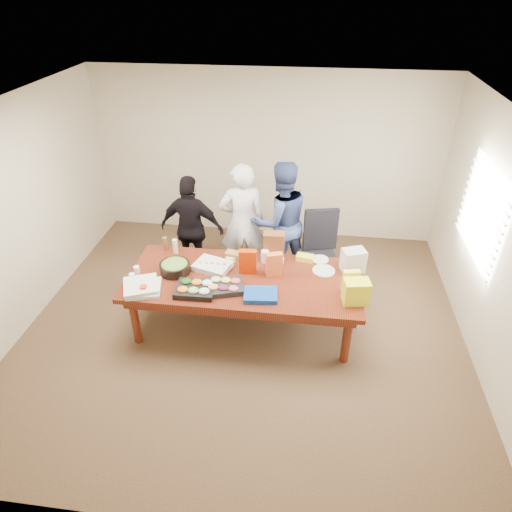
# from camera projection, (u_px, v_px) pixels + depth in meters

# --- Properties ---
(floor) EXTENTS (5.50, 5.00, 0.02)m
(floor) POSITION_uv_depth(u_px,v_px,m) (244.00, 326.00, 5.76)
(floor) COLOR #47301E
(floor) RESTS_ON ground
(ceiling) EXTENTS (5.50, 5.00, 0.02)m
(ceiling) POSITION_uv_depth(u_px,v_px,m) (240.00, 113.00, 4.28)
(ceiling) COLOR white
(ceiling) RESTS_ON wall_back
(wall_back) EXTENTS (5.50, 0.04, 2.70)m
(wall_back) POSITION_uv_depth(u_px,v_px,m) (267.00, 157.00, 7.10)
(wall_back) COLOR beige
(wall_back) RESTS_ON floor
(wall_front) EXTENTS (5.50, 0.04, 2.70)m
(wall_front) POSITION_uv_depth(u_px,v_px,m) (185.00, 424.00, 2.94)
(wall_front) COLOR beige
(wall_front) RESTS_ON floor
(wall_left) EXTENTS (0.04, 5.00, 2.70)m
(wall_left) POSITION_uv_depth(u_px,v_px,m) (15.00, 220.00, 5.31)
(wall_left) COLOR beige
(wall_left) RESTS_ON floor
(wall_right) EXTENTS (0.04, 5.00, 2.70)m
(wall_right) POSITION_uv_depth(u_px,v_px,m) (498.00, 252.00, 4.72)
(wall_right) COLOR beige
(wall_right) RESTS_ON floor
(window_panel) EXTENTS (0.03, 1.40, 1.10)m
(window_panel) POSITION_uv_depth(u_px,v_px,m) (483.00, 213.00, 5.14)
(window_panel) COLOR white
(window_panel) RESTS_ON wall_right
(window_blinds) EXTENTS (0.04, 1.36, 1.00)m
(window_blinds) POSITION_uv_depth(u_px,v_px,m) (479.00, 213.00, 5.15)
(window_blinds) COLOR beige
(window_blinds) RESTS_ON wall_right
(conference_table) EXTENTS (2.80, 1.20, 0.75)m
(conference_table) POSITION_uv_depth(u_px,v_px,m) (244.00, 303.00, 5.55)
(conference_table) COLOR #4C1C0F
(conference_table) RESTS_ON floor
(office_chair) EXTENTS (0.68, 0.68, 1.12)m
(office_chair) POSITION_uv_depth(u_px,v_px,m) (319.00, 256.00, 6.10)
(office_chair) COLOR black
(office_chair) RESTS_ON floor
(person_center) EXTENTS (0.72, 0.56, 1.75)m
(person_center) POSITION_uv_depth(u_px,v_px,m) (242.00, 223.00, 6.25)
(person_center) COLOR silver
(person_center) RESTS_ON floor
(person_right) EXTENTS (1.06, 0.98, 1.77)m
(person_right) POSITION_uv_depth(u_px,v_px,m) (281.00, 221.00, 6.26)
(person_right) COLOR #36477D
(person_right) RESTS_ON floor
(person_left) EXTENTS (0.95, 0.47, 1.57)m
(person_left) POSITION_uv_depth(u_px,v_px,m) (192.00, 228.00, 6.30)
(person_left) COLOR black
(person_left) RESTS_ON floor
(veggie_tray) EXTENTS (0.46, 0.36, 0.07)m
(veggie_tray) POSITION_uv_depth(u_px,v_px,m) (195.00, 289.00, 5.10)
(veggie_tray) COLOR black
(veggie_tray) RESTS_ON conference_table
(fruit_tray) EXTENTS (0.50, 0.44, 0.06)m
(fruit_tray) POSITION_uv_depth(u_px,v_px,m) (225.00, 287.00, 5.15)
(fruit_tray) COLOR black
(fruit_tray) RESTS_ON conference_table
(sheet_cake) EXTENTS (0.51, 0.44, 0.07)m
(sheet_cake) POSITION_uv_depth(u_px,v_px,m) (213.00, 266.00, 5.50)
(sheet_cake) COLOR silver
(sheet_cake) RESTS_ON conference_table
(salad_bowl) EXTENTS (0.47, 0.47, 0.12)m
(salad_bowl) POSITION_uv_depth(u_px,v_px,m) (175.00, 268.00, 5.42)
(salad_bowl) COLOR black
(salad_bowl) RESTS_ON conference_table
(chip_bag_blue) EXTENTS (0.40, 0.32, 0.06)m
(chip_bag_blue) POSITION_uv_depth(u_px,v_px,m) (260.00, 295.00, 5.03)
(chip_bag_blue) COLOR #0D3EA5
(chip_bag_blue) RESTS_ON conference_table
(chip_bag_red) EXTENTS (0.22, 0.11, 0.31)m
(chip_bag_red) POSITION_uv_depth(u_px,v_px,m) (248.00, 262.00, 5.37)
(chip_bag_red) COLOR #C42900
(chip_bag_red) RESTS_ON conference_table
(chip_bag_yellow) EXTENTS (0.20, 0.11, 0.28)m
(chip_bag_yellow) POSITION_uv_depth(u_px,v_px,m) (351.00, 281.00, 5.06)
(chip_bag_yellow) COLOR yellow
(chip_bag_yellow) RESTS_ON conference_table
(chip_bag_orange) EXTENTS (0.21, 0.14, 0.31)m
(chip_bag_orange) POSITION_uv_depth(u_px,v_px,m) (274.00, 265.00, 5.32)
(chip_bag_orange) COLOR #D85D2C
(chip_bag_orange) RESTS_ON conference_table
(mayo_jar) EXTENTS (0.12, 0.12, 0.16)m
(mayo_jar) POSITION_uv_depth(u_px,v_px,m) (265.00, 256.00, 5.61)
(mayo_jar) COLOR silver
(mayo_jar) RESTS_ON conference_table
(mustard_bottle) EXTENTS (0.07, 0.07, 0.16)m
(mustard_bottle) POSITION_uv_depth(u_px,v_px,m) (241.00, 256.00, 5.61)
(mustard_bottle) COLOR gold
(mustard_bottle) RESTS_ON conference_table
(dressing_bottle) EXTENTS (0.06, 0.06, 0.18)m
(dressing_bottle) POSITION_uv_depth(u_px,v_px,m) (165.00, 244.00, 5.84)
(dressing_bottle) COLOR brown
(dressing_bottle) RESTS_ON conference_table
(ranch_bottle) EXTENTS (0.08, 0.08, 0.20)m
(ranch_bottle) POSITION_uv_depth(u_px,v_px,m) (175.00, 246.00, 5.77)
(ranch_bottle) COLOR beige
(ranch_bottle) RESTS_ON conference_table
(banana_bunch) EXTENTS (0.23, 0.16, 0.07)m
(banana_bunch) POSITION_uv_depth(u_px,v_px,m) (305.00, 258.00, 5.66)
(banana_bunch) COLOR #F2F334
(banana_bunch) RESTS_ON conference_table
(bread_loaf) EXTENTS (0.29, 0.18, 0.11)m
(bread_loaf) POSITION_uv_depth(u_px,v_px,m) (236.00, 256.00, 5.65)
(bread_loaf) COLOR olive
(bread_loaf) RESTS_ON conference_table
(kraft_bag) EXTENTS (0.27, 0.17, 0.35)m
(kraft_bag) POSITION_uv_depth(u_px,v_px,m) (274.00, 245.00, 5.65)
(kraft_bag) COLOR brown
(kraft_bag) RESTS_ON conference_table
(red_cup) EXTENTS (0.09, 0.09, 0.11)m
(red_cup) POSITION_uv_depth(u_px,v_px,m) (144.00, 290.00, 5.06)
(red_cup) COLOR #B7350F
(red_cup) RESTS_ON conference_table
(clear_cup_a) EXTENTS (0.09, 0.09, 0.10)m
(clear_cup_a) POSITION_uv_depth(u_px,v_px,m) (132.00, 277.00, 5.27)
(clear_cup_a) COLOR white
(clear_cup_a) RESTS_ON conference_table
(clear_cup_b) EXTENTS (0.08, 0.08, 0.10)m
(clear_cup_b) POSITION_uv_depth(u_px,v_px,m) (137.00, 270.00, 5.40)
(clear_cup_b) COLOR white
(clear_cup_b) RESTS_ON conference_table
(pizza_box_lower) EXTENTS (0.46, 0.46, 0.04)m
(pizza_box_lower) POSITION_uv_depth(u_px,v_px,m) (144.00, 289.00, 5.14)
(pizza_box_lower) COLOR silver
(pizza_box_lower) RESTS_ON conference_table
(pizza_box_upper) EXTENTS (0.50, 0.50, 0.04)m
(pizza_box_upper) POSITION_uv_depth(u_px,v_px,m) (141.00, 286.00, 5.11)
(pizza_box_upper) COLOR silver
(pizza_box_upper) RESTS_ON pizza_box_lower
(plate_a) EXTENTS (0.34, 0.34, 0.02)m
(plate_a) POSITION_uv_depth(u_px,v_px,m) (324.00, 271.00, 5.46)
(plate_a) COLOR silver
(plate_a) RESTS_ON conference_table
(plate_b) EXTENTS (0.26, 0.26, 0.01)m
(plate_b) POSITION_uv_depth(u_px,v_px,m) (320.00, 260.00, 5.68)
(plate_b) COLOR silver
(plate_b) RESTS_ON conference_table
(dip_bowl_a) EXTENTS (0.21, 0.21, 0.07)m
(dip_bowl_a) POSITION_uv_depth(u_px,v_px,m) (277.00, 260.00, 5.61)
(dip_bowl_a) COLOR silver
(dip_bowl_a) RESTS_ON conference_table
(dip_bowl_b) EXTENTS (0.19, 0.19, 0.06)m
(dip_bowl_b) POSITION_uv_depth(u_px,v_px,m) (232.00, 258.00, 5.66)
(dip_bowl_b) COLOR white
(dip_bowl_b) RESTS_ON conference_table
(grocery_bag_white) EXTENTS (0.32, 0.28, 0.29)m
(grocery_bag_white) POSITION_uv_depth(u_px,v_px,m) (353.00, 261.00, 5.40)
(grocery_bag_white) COLOR beige
(grocery_bag_white) RESTS_ON conference_table
(grocery_bag_yellow) EXTENTS (0.31, 0.24, 0.28)m
(grocery_bag_yellow) POSITION_uv_depth(u_px,v_px,m) (356.00, 292.00, 4.89)
(grocery_bag_yellow) COLOR yellow
(grocery_bag_yellow) RESTS_ON conference_table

